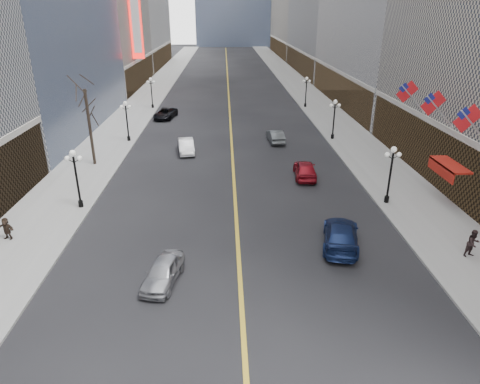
{
  "coord_description": "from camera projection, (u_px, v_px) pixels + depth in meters",
  "views": [
    {
      "loc": [
        -0.73,
        0.01,
        13.98
      ],
      "look_at": [
        -0.13,
        16.64,
        6.89
      ],
      "focal_mm": 32.0,
      "sensor_mm": 36.0,
      "label": 1
    }
  ],
  "objects": [
    {
      "name": "sidewalk_east",
      "position": [
        314.0,
        102.0,
        70.28
      ],
      "size": [
        6.0,
        230.0,
        0.15
      ],
      "primitive_type": "cube",
      "color": "gray",
      "rests_on": "ground"
    },
    {
      "name": "sidewalk_west",
      "position": [
        143.0,
        103.0,
        69.36
      ],
      "size": [
        6.0,
        230.0,
        0.15
      ],
      "primitive_type": "cube",
      "color": "gray",
      "rests_on": "ground"
    },
    {
      "name": "lane_line",
      "position": [
        228.0,
        92.0,
        79.04
      ],
      "size": [
        0.25,
        200.0,
        0.02
      ],
      "primitive_type": "cube",
      "color": "gold",
      "rests_on": "ground"
    },
    {
      "name": "streetlamp_east_1",
      "position": [
        391.0,
        169.0,
        32.33
      ],
      "size": [
        1.26,
        0.44,
        4.52
      ],
      "color": "black",
      "rests_on": "sidewalk_east"
    },
    {
      "name": "streetlamp_east_2",
      "position": [
        334.0,
        115.0,
        48.88
      ],
      "size": [
        1.26,
        0.44,
        4.52
      ],
      "color": "black",
      "rests_on": "sidewalk_east"
    },
    {
      "name": "streetlamp_east_3",
      "position": [
        306.0,
        89.0,
        65.42
      ],
      "size": [
        1.26,
        0.44,
        4.52
      ],
      "color": "black",
      "rests_on": "sidewalk_east"
    },
    {
      "name": "streetlamp_west_1",
      "position": [
        76.0,
        173.0,
        31.55
      ],
      "size": [
        1.26,
        0.44,
        4.52
      ],
      "color": "black",
      "rests_on": "sidewalk_west"
    },
    {
      "name": "streetlamp_west_2",
      "position": [
        127.0,
        117.0,
        48.1
      ],
      "size": [
        1.26,
        0.44,
        4.52
      ],
      "color": "black",
      "rests_on": "sidewalk_west"
    },
    {
      "name": "streetlamp_west_3",
      "position": [
        151.0,
        90.0,
        64.65
      ],
      "size": [
        1.26,
        0.44,
        4.52
      ],
      "color": "black",
      "rests_on": "sidewalk_west"
    },
    {
      "name": "flag_3",
      "position": [
        470.0,
        121.0,
        27.97
      ],
      "size": [
        2.87,
        0.12,
        2.87
      ],
      "color": "#B2B2B7",
      "rests_on": "ground"
    },
    {
      "name": "flag_4",
      "position": [
        435.0,
        105.0,
        32.56
      ],
      "size": [
        2.87,
        0.12,
        2.87
      ],
      "color": "#B2B2B7",
      "rests_on": "ground"
    },
    {
      "name": "flag_5",
      "position": [
        409.0,
        94.0,
        37.16
      ],
      "size": [
        2.87,
        0.12,
        2.87
      ],
      "color": "#B2B2B7",
      "rests_on": "ground"
    },
    {
      "name": "awning_c",
      "position": [
        447.0,
        166.0,
        32.4
      ],
      "size": [
        1.4,
        4.0,
        0.93
      ],
      "color": "maroon",
      "rests_on": "ground"
    },
    {
      "name": "theatre_marquee",
      "position": [
        136.0,
        23.0,
        73.81
      ],
      "size": [
        2.0,
        0.55,
        12.0
      ],
      "color": "red",
      "rests_on": "ground"
    },
    {
      "name": "tree_west_far",
      "position": [
        86.0,
        101.0,
        39.38
      ],
      "size": [
        3.6,
        3.6,
        7.92
      ],
      "color": "#2D231C",
      "rests_on": "sidewalk_west"
    },
    {
      "name": "car_nb_near",
      "position": [
        163.0,
        272.0,
        23.57
      ],
      "size": [
        2.41,
        4.26,
        1.37
      ],
      "primitive_type": "imported",
      "rotation": [
        0.0,
        0.0,
        -0.21
      ],
      "color": "#9D9EA4",
      "rests_on": "ground"
    },
    {
      "name": "car_nb_mid",
      "position": [
        186.0,
        146.0,
        45.22
      ],
      "size": [
        2.14,
        4.56,
        1.44
      ],
      "primitive_type": "imported",
      "rotation": [
        0.0,
        0.0,
        0.14
      ],
      "color": "silver",
      "rests_on": "ground"
    },
    {
      "name": "car_nb_far",
      "position": [
        166.0,
        113.0,
        59.57
      ],
      "size": [
        3.25,
        5.42,
        1.41
      ],
      "primitive_type": "imported",
      "rotation": [
        0.0,
        0.0,
        -0.19
      ],
      "color": "black",
      "rests_on": "ground"
    },
    {
      "name": "car_sb_near",
      "position": [
        341.0,
        235.0,
        27.24
      ],
      "size": [
        3.38,
        5.72,
        1.55
      ],
      "primitive_type": "imported",
      "rotation": [
        0.0,
        0.0,
        2.9
      ],
      "color": "#15234F",
      "rests_on": "ground"
    },
    {
      "name": "car_sb_mid",
      "position": [
        305.0,
        169.0,
        38.47
      ],
      "size": [
        2.19,
        4.74,
        1.57
      ],
      "primitive_type": "imported",
      "rotation": [
        0.0,
        0.0,
        3.07
      ],
      "color": "maroon",
      "rests_on": "ground"
    },
    {
      "name": "car_sb_far",
      "position": [
        276.0,
        136.0,
        48.83
      ],
      "size": [
        1.8,
        4.39,
        1.41
      ],
      "primitive_type": "imported",
      "rotation": [
        0.0,
        0.0,
        3.21
      ],
      "color": "#505558",
      "rests_on": "ground"
    },
    {
      "name": "ped_east_walk",
      "position": [
        473.0,
        243.0,
        25.73
      ],
      "size": [
        0.96,
        0.69,
        1.77
      ],
      "primitive_type": "imported",
      "rotation": [
        0.0,
        0.0,
        0.28
      ],
      "color": "black",
      "rests_on": "sidewalk_east"
    },
    {
      "name": "ped_west_far",
      "position": [
        6.0,
        228.0,
        27.76
      ],
      "size": [
        1.46,
        0.86,
        1.52
      ],
      "primitive_type": "imported",
      "rotation": [
        0.0,
        0.0,
        -0.35
      ],
      "color": "black",
      "rests_on": "sidewalk_west"
    }
  ]
}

